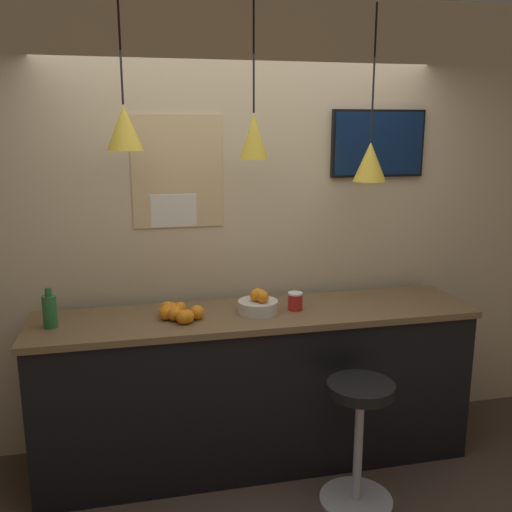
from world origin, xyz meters
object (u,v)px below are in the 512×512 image
(fruit_bowl, at_px, (258,304))
(juice_bottle, at_px, (50,311))
(bar_stool, at_px, (359,423))
(spread_jar, at_px, (295,301))
(mounted_tv, at_px, (378,144))

(fruit_bowl, xyz_separation_m, juice_bottle, (-1.20, 0.00, 0.04))
(bar_stool, height_order, fruit_bowl, fruit_bowl)
(juice_bottle, xyz_separation_m, spread_jar, (1.43, 0.00, -0.04))
(fruit_bowl, height_order, mounted_tv, mounted_tv)
(juice_bottle, relative_size, spread_jar, 2.10)
(juice_bottle, xyz_separation_m, mounted_tv, (2.10, 0.38, 0.89))
(bar_stool, xyz_separation_m, fruit_bowl, (-0.46, 0.53, 0.56))
(juice_bottle, height_order, spread_jar, juice_bottle)
(juice_bottle, distance_m, spread_jar, 1.43)
(bar_stool, relative_size, spread_jar, 6.61)
(bar_stool, distance_m, mounted_tv, 1.81)
(bar_stool, bearing_deg, fruit_bowl, 130.59)
(spread_jar, bearing_deg, mounted_tv, 29.29)
(bar_stool, height_order, mounted_tv, mounted_tv)
(bar_stool, xyz_separation_m, mounted_tv, (0.45, 0.91, 1.50))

